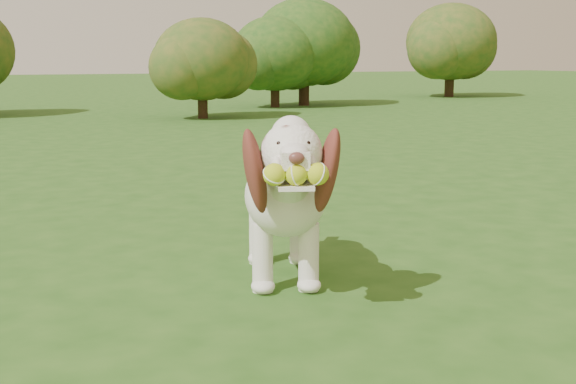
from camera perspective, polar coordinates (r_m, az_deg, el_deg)
name	(u,v)px	position (r m, az deg, el deg)	size (l,w,h in m)	color
ground	(218,246)	(3.41, -5.54, -4.29)	(80.00, 80.00, 0.00)	#244D16
dog	(283,192)	(2.78, -0.36, 0.03)	(0.60, 1.02, 0.68)	white
shrub_h	(451,42)	(17.29, 12.75, 11.50)	(2.05, 2.05, 2.13)	#382314
shrub_d	(275,54)	(13.20, -1.04, 10.88)	(1.58, 1.58, 1.63)	#382314
shrub_c	(202,59)	(10.77, -6.83, 10.36)	(1.41, 1.41, 1.46)	#382314
shrub_f	(304,43)	(13.72, 1.28, 11.72)	(1.91, 1.91, 1.98)	#382314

